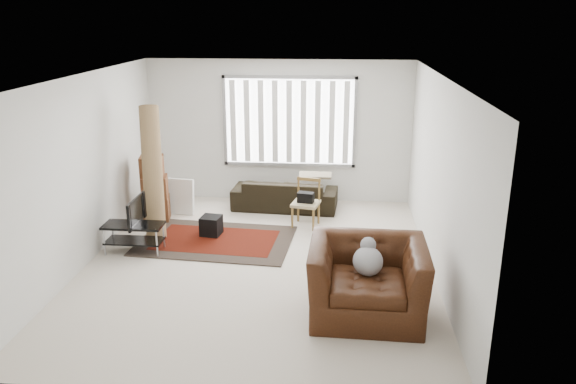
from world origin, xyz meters
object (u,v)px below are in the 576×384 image
at_px(tv_stand, 134,232).
at_px(sofa, 285,190).
at_px(side_chair, 306,201).
at_px(armchair, 367,275).
at_px(moving_boxes, 154,191).

relative_size(tv_stand, sofa, 0.47).
relative_size(tv_stand, side_chair, 1.10).
bearing_deg(armchair, side_chair, 108.95).
bearing_deg(moving_boxes, sofa, 20.24).
height_order(tv_stand, armchair, armchair).
height_order(moving_boxes, side_chair, moving_boxes).
relative_size(moving_boxes, sofa, 0.60).
xyz_separation_m(sofa, side_chair, (0.44, -0.86, 0.08)).
height_order(tv_stand, sofa, sofa).
relative_size(moving_boxes, armchair, 0.81).
xyz_separation_m(tv_stand, armchair, (3.45, -1.57, 0.19)).
xyz_separation_m(tv_stand, moving_boxes, (-0.10, 1.38, 0.21)).
distance_m(moving_boxes, sofa, 2.37).
relative_size(tv_stand, armchair, 0.63).
bearing_deg(side_chair, moving_boxes, -169.13).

